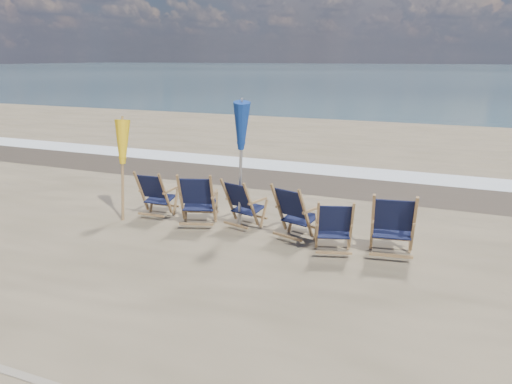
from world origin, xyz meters
TOP-DOWN VIEW (x-y plane):
  - ocean at (0.00, 128.00)m, footprint 400.00×400.00m
  - surf_foam at (0.00, 8.30)m, footprint 200.00×1.40m
  - wet_sand_strip at (0.00, 6.80)m, footprint 200.00×2.60m
  - beach_chair_0 at (-2.12, 2.66)m, footprint 0.65×0.73m
  - beach_chair_1 at (-1.03, 2.57)m, footprint 0.89×0.95m
  - beach_chair_2 at (-0.29, 2.66)m, footprint 0.78×0.83m
  - beach_chair_3 at (0.81, 2.42)m, footprint 0.85×0.90m
  - beach_chair_4 at (1.65, 2.19)m, footprint 0.80×0.85m
  - beach_chair_5 at (2.57, 2.38)m, footprint 0.83×0.91m
  - umbrella_yellow at (-2.92, 2.41)m, footprint 0.30×0.30m
  - umbrella_blue at (-0.52, 2.71)m, footprint 0.30×0.30m

SIDE VIEW (x-z plane):
  - ocean at x=0.00m, z-range 0.00..0.00m
  - wet_sand_strip at x=0.00m, z-range 0.00..0.00m
  - surf_foam at x=0.00m, z-range 0.00..0.01m
  - beach_chair_4 at x=1.65m, z-range 0.00..0.96m
  - beach_chair_2 at x=-0.29m, z-range 0.00..0.96m
  - beach_chair_0 at x=-2.12m, z-range 0.00..0.97m
  - beach_chair_3 at x=0.81m, z-range 0.00..1.02m
  - beach_chair_1 at x=-1.03m, z-range 0.00..1.07m
  - beach_chair_5 at x=2.57m, z-range 0.00..1.11m
  - umbrella_yellow at x=-2.92m, z-range 0.46..2.40m
  - umbrella_blue at x=-0.52m, z-range 0.65..3.03m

